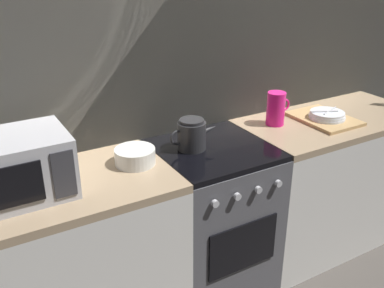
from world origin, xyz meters
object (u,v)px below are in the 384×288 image
Objects in this scene: mixing_bowl at (135,156)px; pitcher at (276,108)px; kettle at (192,135)px; dish_pile at (325,117)px; microwave at (13,167)px; stove_unit at (212,219)px.

mixing_bowl is 1.00× the size of pitcher.
kettle is at bearing 2.07° from mixing_bowl.
microwave is at bearing 179.49° from dish_pile.
microwave is 2.30× the size of mixing_bowl.
microwave is 0.57m from mixing_bowl.
pitcher reaches higher than dish_pile.
dish_pile is at bearing -1.97° from mixing_bowl.
pitcher is 0.50× the size of dish_pile.
kettle is 0.92m from dish_pile.
stove_unit is 0.54m from kettle.
pitcher is (0.61, 0.06, 0.02)m from kettle.
dish_pile reaches higher than stove_unit.
dish_pile is at bearing -0.51° from microwave.
mixing_bowl is (0.56, 0.03, -0.10)m from microwave.
pitcher is at bearing 4.09° from mixing_bowl.
microwave is 2.30× the size of pitcher.
stove_unit is 4.50× the size of mixing_bowl.
kettle is at bearing 156.87° from stove_unit.
kettle reaches higher than dish_pile.
pitcher is at bearing 160.18° from dish_pile.
microwave reaches higher than dish_pile.
mixing_bowl is 1.25m from dish_pile.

